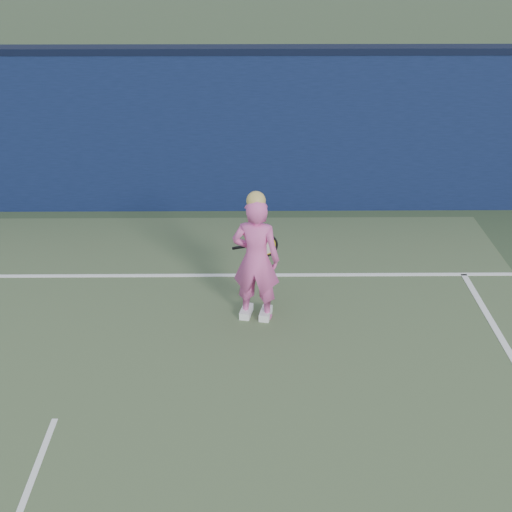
{
  "coord_description": "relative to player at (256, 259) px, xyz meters",
  "views": [
    {
      "loc": [
        1.91,
        -4.54,
        4.47
      ],
      "look_at": [
        1.97,
        2.94,
        0.82
      ],
      "focal_mm": 50.0,
      "sensor_mm": 36.0,
      "label": 1
    }
  ],
  "objects": [
    {
      "name": "backstop_wall",
      "position": [
        -1.97,
        3.56,
        0.47
      ],
      "size": [
        24.0,
        0.4,
        2.5
      ],
      "primitive_type": "cube",
      "color": "#0B1534",
      "rests_on": "ground"
    },
    {
      "name": "player",
      "position": [
        0.0,
        0.0,
        0.0
      ],
      "size": [
        0.62,
        0.47,
        1.62
      ],
      "rotation": [
        0.0,
        0.0,
        2.94
      ],
      "color": "#DD56A2",
      "rests_on": "ground"
    },
    {
      "name": "ground",
      "position": [
        -1.97,
        -2.94,
        -0.78
      ],
      "size": [
        80.0,
        80.0,
        0.0
      ],
      "primitive_type": "plane",
      "color": "#32452A",
      "rests_on": "ground"
    },
    {
      "name": "racket",
      "position": [
        0.09,
        0.41,
        -0.01
      ],
      "size": [
        0.57,
        0.21,
        0.32
      ],
      "rotation": [
        0.0,
        0.0,
        -0.39
      ],
      "color": "black",
      "rests_on": "ground"
    },
    {
      "name": "wall_cap",
      "position": [
        -1.97,
        3.56,
        1.77
      ],
      "size": [
        24.0,
        0.42,
        0.1
      ],
      "primitive_type": "cube",
      "color": "black",
      "rests_on": "backstop_wall"
    }
  ]
}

